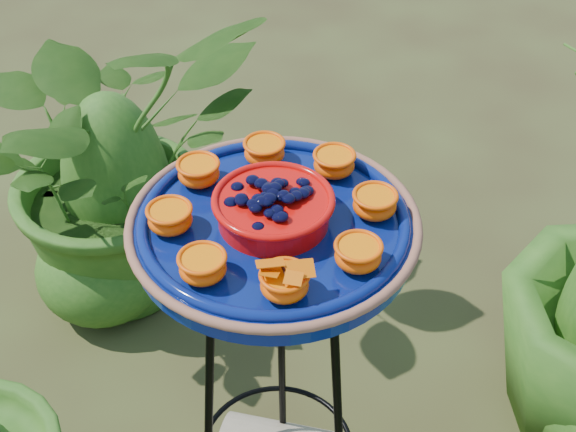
# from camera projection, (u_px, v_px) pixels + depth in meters

# --- Properties ---
(tripod_stand) EXTENTS (0.36, 0.36, 0.83)m
(tripod_stand) POSITION_uv_depth(u_px,v_px,m) (276.00, 378.00, 1.41)
(tripod_stand) COLOR black
(tripod_stand) RESTS_ON ground
(feeder_dish) EXTENTS (0.50, 0.50, 0.10)m
(feeder_dish) POSITION_uv_depth(u_px,v_px,m) (274.00, 222.00, 1.18)
(feeder_dish) COLOR navy
(feeder_dish) RESTS_ON tripod_stand
(shrub_back_left) EXTENTS (0.99, 1.01, 0.84)m
(shrub_back_left) POSITION_uv_depth(u_px,v_px,m) (112.00, 155.00, 2.07)
(shrub_back_left) COLOR #275416
(shrub_back_left) RESTS_ON ground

